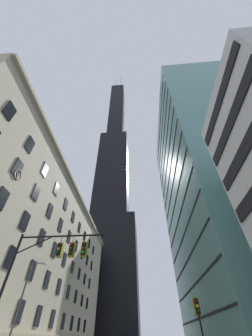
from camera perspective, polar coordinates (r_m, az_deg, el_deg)
name	(u,v)px	position (r m, az deg, el deg)	size (l,w,h in m)	color
station_building	(30,256)	(44.12, -26.98, -22.51)	(15.57, 60.50, 27.24)	#BCAF93
dark_skyscraper	(112,194)	(104.49, -4.22, -7.67)	(24.70, 24.70, 210.96)	black
glass_office_midrise	(215,185)	(48.80, 25.13, -4.68)	(19.72, 33.68, 56.67)	slate
traffic_signal_mast	(51,261)	(16.68, -21.55, -24.64)	(7.17, 0.63, 7.99)	black
traffic_light_near_right	(198,311)	(17.16, 20.74, -35.20)	(0.40, 0.63, 3.78)	black
street_lamppost	(24,297)	(25.27, -28.35, -31.03)	(1.91, 0.32, 8.02)	#47474C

